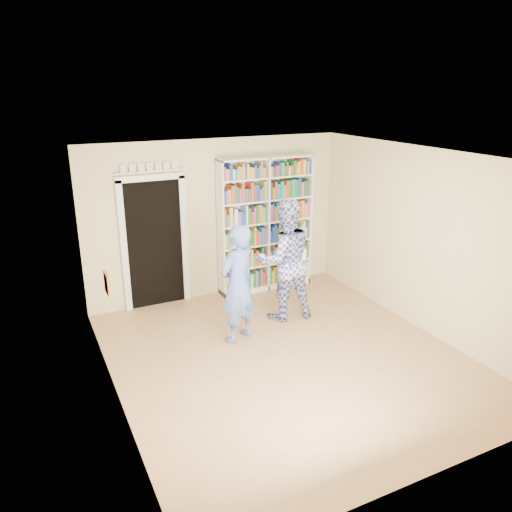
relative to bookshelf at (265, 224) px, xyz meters
The scene contains 11 objects.
floor 2.77m from the bookshelf, 109.90° to the right, with size 5.00×5.00×0.00m, color #AB7B53.
ceiling 2.91m from the bookshelf, 109.90° to the right, with size 5.00×5.00×0.00m, color white.
wall_back 0.88m from the bookshelf, 169.60° to the left, with size 4.50×4.50×0.00m, color beige.
wall_left 3.89m from the bookshelf, 142.89° to the right, with size 5.00×5.00×0.00m, color beige.
wall_right 2.74m from the bookshelf, 59.13° to the right, with size 5.00×5.00×0.00m, color beige.
bookshelf is the anchor object (origin of this frame).
doorway 1.95m from the bookshelf, behind, with size 1.10×0.08×2.43m.
wall_art 3.76m from the bookshelf, 145.14° to the right, with size 0.03×0.25×0.25m, color brown.
man_blue 2.04m from the bookshelf, 128.00° to the right, with size 0.63×0.41×1.73m, color #5168B5.
man_plaid 1.26m from the bookshelf, 102.89° to the right, with size 0.93×0.72×1.91m, color #313496.
paper_sheet 1.40m from the bookshelf, 94.98° to the right, with size 0.21×0.01×0.30m, color white.
Camera 1 is at (-2.99, -5.19, 3.51)m, focal length 35.00 mm.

